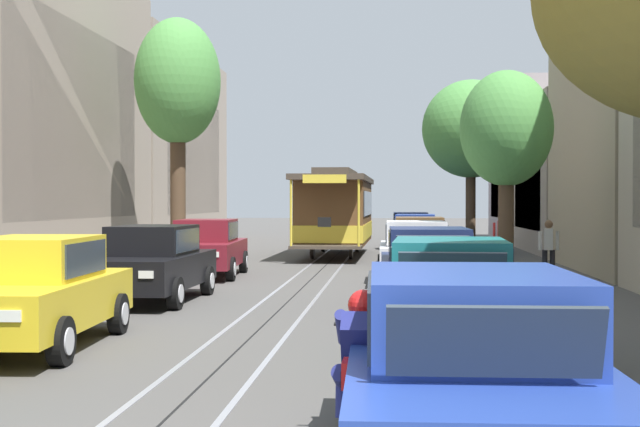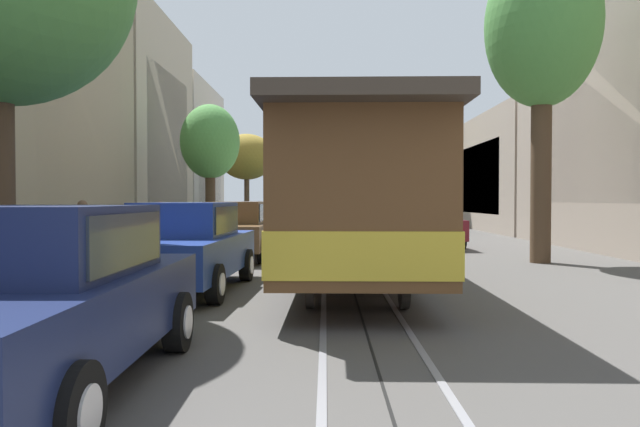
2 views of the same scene
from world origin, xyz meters
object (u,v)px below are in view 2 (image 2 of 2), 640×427
Objects in this scene: street_tree_kerb_left_near at (417,131)px; street_tree_kerb_right_near at (247,157)px; parked_car_navy_far_right at (37,298)px; parked_car_green_near_left at (381,213)px; street_tree_kerb_left_second at (542,29)px; parked_car_blue_sixth_right at (185,246)px; cable_car_trolley at (353,198)px; fire_hydrant at (253,222)px; pedestrian_on_left_pavement at (161,221)px; parked_car_black_mid_left at (400,218)px; parked_car_navy_mid_right at (275,218)px; parked_car_yellow_second_left at (389,215)px; street_tree_kerb_right_second at (210,143)px; motorcycle_with_rider at (303,215)px; parked_car_teal_second_right at (281,215)px; parked_car_blue_near_right at (291,213)px; parked_car_maroon_fourth_left at (426,224)px; parked_car_brown_fifth_right at (236,230)px; pedestrian_on_right_pavement at (83,232)px; parked_car_white_fourth_right at (265,222)px.

street_tree_kerb_right_near is at bearing 9.07° from street_tree_kerb_left_near.
parked_car_green_near_left is at bearing -100.51° from parked_car_navy_far_right.
street_tree_kerb_left_second reaches higher than parked_car_navy_far_right.
parked_car_navy_far_right is at bearing 90.87° from parked_car_blue_sixth_right.
street_tree_kerb_right_near is 24.82m from cable_car_trolley.
parked_car_navy_far_right is 26.39m from fire_hydrant.
street_tree_kerb_left_second is at bearing -149.76° from parked_car_blue_sixth_right.
parked_car_black_mid_left is at bearing -147.92° from pedestrian_on_left_pavement.
parked_car_navy_far_right is at bearing 89.76° from parked_car_navy_mid_right.
parked_car_yellow_second_left is 0.83× the size of street_tree_kerb_right_second.
parked_car_green_near_left is 5.01m from motorcycle_with_rider.
pedestrian_on_left_pavement reaches higher than parked_car_teal_second_right.
parked_car_blue_near_right is 5.23× the size of fire_hydrant.
fire_hydrant is at bearing -100.05° from pedestrian_on_left_pavement.
parked_car_navy_far_right is at bearing 51.93° from street_tree_kerb_left_second.
parked_car_maroon_fourth_left is 0.59× the size of street_tree_kerb_left_near.
parked_car_blue_sixth_right is 2.79× the size of pedestrian_on_left_pavement.
street_tree_kerb_right_second is (7.90, 9.50, 3.01)m from parked_car_yellow_second_left.
street_tree_kerb_left_near is at bearing -150.24° from parked_car_teal_second_right.
parked_car_maroon_fourth_left is at bearing -145.47° from parked_car_brown_fifth_right.
parked_car_black_mid_left is at bearing 116.75° from parked_car_blue_near_right.
parked_car_yellow_second_left is 7.37m from street_tree_kerb_left_near.
street_tree_kerb_right_second is (2.18, 14.92, 3.01)m from parked_car_blue_near_right.
parked_car_blue_sixth_right is 27.92m from street_tree_kerb_left_near.
parked_car_maroon_fourth_left and parked_car_navy_mid_right have the same top height.
parked_car_brown_fifth_right is (0.25, 21.10, 0.00)m from parked_car_blue_near_right.
parked_car_maroon_fourth_left is 5.27× the size of fire_hydrant.
street_tree_kerb_left_near is at bearing 178.65° from motorcycle_with_rider.
street_tree_kerb_left_second is at bearing 101.46° from parked_car_black_mid_left.
parked_car_yellow_second_left is 0.59× the size of street_tree_kerb_left_near.
parked_car_navy_mid_right is at bearing 91.02° from parked_car_teal_second_right.
parked_car_yellow_second_left is 0.53× the size of street_tree_kerb_left_second.
parked_car_brown_fifth_right and parked_car_navy_far_right have the same top height.
parked_car_brown_fifth_right is at bearing -89.74° from parked_car_navy_far_right.
street_tree_kerb_right_second is 3.25× the size of pedestrian_on_right_pavement.
parked_car_navy_mid_right is at bearing -56.15° from street_tree_kerb_left_second.
street_tree_kerb_left_near is (-8.22, -26.18, 5.17)m from parked_car_blue_sixth_right.
street_tree_kerb_right_second is at bearing -125.30° from pedestrian_on_left_pavement.
parked_car_black_mid_left is at bearing -120.35° from parked_car_brown_fifth_right.
street_tree_kerb_right_near reaches higher than cable_car_trolley.
parked_car_maroon_fourth_left is 11.53m from pedestrian_on_right_pavement.
parked_car_blue_near_right is (5.80, -0.03, 0.00)m from parked_car_green_near_left.
motorcycle_with_rider is (-3.31, -1.83, -3.54)m from street_tree_kerb_right_near.
parked_car_teal_second_right is (5.91, -0.10, 0.00)m from parked_car_yellow_second_left.
parked_car_white_fourth_right is 2.68× the size of pedestrian_on_right_pavement.
pedestrian_on_right_pavement is at bearing 82.47° from parked_car_blue_near_right.
parked_car_teal_second_right is 19.33m from street_tree_kerb_left_second.
parked_car_brown_fifth_right is 2.20× the size of motorcycle_with_rider.
street_tree_kerb_right_near is 3.43× the size of pedestrian_on_right_pavement.
parked_car_brown_fifth_right is at bearing 96.81° from street_tree_kerb_right_near.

